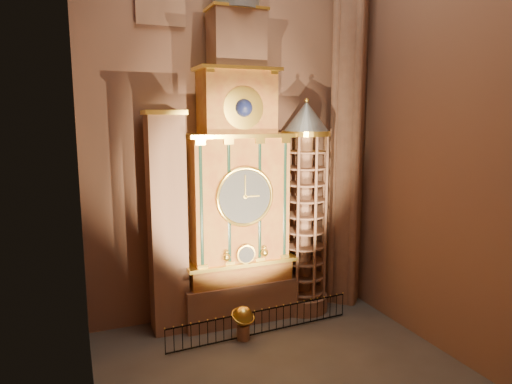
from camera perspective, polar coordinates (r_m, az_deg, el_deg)
name	(u,v)px	position (r m, az deg, el deg)	size (l,w,h in m)	color
floor	(281,367)	(19.59, 3.10, -21.04)	(14.00, 14.00, 0.00)	#383330
wall_back	(230,94)	(22.47, -3.33, 12.15)	(22.00, 22.00, 0.00)	brown
wall_left	(75,81)	(15.27, -21.64, 12.80)	(22.00, 22.00, 0.00)	brown
wall_right	(434,90)	(20.90, 21.41, 11.74)	(22.00, 22.00, 0.00)	brown
astronomical_clock	(237,186)	(21.71, -2.33, 0.81)	(5.60, 2.41, 16.70)	#8C634C
portrait_tower	(167,223)	(21.13, -11.04, -3.82)	(1.80, 1.60, 10.20)	#8C634C
stair_turret	(305,210)	(23.14, 6.10, -2.24)	(2.50, 2.50, 10.80)	#8C634C
gothic_pier	(349,95)	(24.28, 11.53, 11.78)	(2.04, 2.04, 22.00)	#8C634C
celestial_globe	(243,320)	(21.21, -1.62, -15.67)	(1.35, 1.31, 1.55)	#8C634C
iron_railing	(262,322)	(21.74, 0.74, -15.91)	(8.99, 0.54, 1.14)	black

